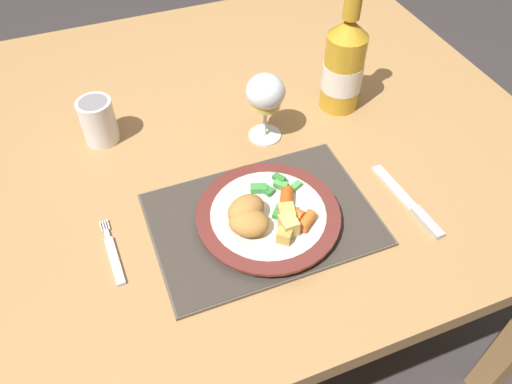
{
  "coord_description": "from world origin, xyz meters",
  "views": [
    {
      "loc": [
        -0.23,
        -0.74,
        1.39
      ],
      "look_at": [
        -0.02,
        -0.21,
        0.78
      ],
      "focal_mm": 35.0,
      "sensor_mm": 36.0,
      "label": 1
    }
  ],
  "objects_px": {
    "fork": "(113,256)",
    "table_knife": "(412,206)",
    "bottle": "(344,64)",
    "wine_glass": "(265,95)",
    "drinking_cup": "(98,120)",
    "dinner_plate": "(268,216)",
    "dining_table": "(229,160)"
  },
  "relations": [
    {
      "from": "table_knife",
      "to": "wine_glass",
      "type": "xyz_separation_m",
      "value": [
        -0.17,
        0.27,
        0.1
      ]
    },
    {
      "from": "fork",
      "to": "bottle",
      "type": "bearing_deg",
      "value": 23.13
    },
    {
      "from": "dinner_plate",
      "to": "wine_glass",
      "type": "bearing_deg",
      "value": 69.38
    },
    {
      "from": "fork",
      "to": "bottle",
      "type": "distance_m",
      "value": 0.57
    },
    {
      "from": "bottle",
      "to": "drinking_cup",
      "type": "relative_size",
      "value": 3.01
    },
    {
      "from": "dining_table",
      "to": "wine_glass",
      "type": "bearing_deg",
      "value": -36.49
    },
    {
      "from": "bottle",
      "to": "drinking_cup",
      "type": "bearing_deg",
      "value": 171.76
    },
    {
      "from": "wine_glass",
      "to": "drinking_cup",
      "type": "bearing_deg",
      "value": 160.39
    },
    {
      "from": "fork",
      "to": "table_knife",
      "type": "height_order",
      "value": "table_knife"
    },
    {
      "from": "fork",
      "to": "drinking_cup",
      "type": "bearing_deg",
      "value": 83.41
    },
    {
      "from": "drinking_cup",
      "to": "dinner_plate",
      "type": "bearing_deg",
      "value": -54.9
    },
    {
      "from": "fork",
      "to": "drinking_cup",
      "type": "distance_m",
      "value": 0.29
    },
    {
      "from": "fork",
      "to": "bottle",
      "type": "relative_size",
      "value": 0.5
    },
    {
      "from": "wine_glass",
      "to": "drinking_cup",
      "type": "relative_size",
      "value": 1.55
    },
    {
      "from": "table_knife",
      "to": "bottle",
      "type": "distance_m",
      "value": 0.32
    },
    {
      "from": "fork",
      "to": "table_knife",
      "type": "xyz_separation_m",
      "value": [
        0.5,
        -0.08,
        0.0
      ]
    },
    {
      "from": "wine_glass",
      "to": "drinking_cup",
      "type": "distance_m",
      "value": 0.32
    },
    {
      "from": "dining_table",
      "to": "drinking_cup",
      "type": "height_order",
      "value": "drinking_cup"
    },
    {
      "from": "dinner_plate",
      "to": "table_knife",
      "type": "height_order",
      "value": "dinner_plate"
    },
    {
      "from": "dinner_plate",
      "to": "bottle",
      "type": "bearing_deg",
      "value": 43.26
    },
    {
      "from": "wine_glass",
      "to": "bottle",
      "type": "distance_m",
      "value": 0.18
    },
    {
      "from": "wine_glass",
      "to": "dinner_plate",
      "type": "bearing_deg",
      "value": -110.62
    },
    {
      "from": "fork",
      "to": "drinking_cup",
      "type": "relative_size",
      "value": 1.51
    },
    {
      "from": "table_knife",
      "to": "bottle",
      "type": "height_order",
      "value": "bottle"
    },
    {
      "from": "dining_table",
      "to": "wine_glass",
      "type": "relative_size",
      "value": 8.74
    },
    {
      "from": "dining_table",
      "to": "wine_glass",
      "type": "height_order",
      "value": "wine_glass"
    },
    {
      "from": "table_knife",
      "to": "fork",
      "type": "bearing_deg",
      "value": 170.48
    },
    {
      "from": "dinner_plate",
      "to": "bottle",
      "type": "relative_size",
      "value": 0.88
    },
    {
      "from": "fork",
      "to": "wine_glass",
      "type": "height_order",
      "value": "wine_glass"
    },
    {
      "from": "drinking_cup",
      "to": "bottle",
      "type": "bearing_deg",
      "value": -8.24
    },
    {
      "from": "dinner_plate",
      "to": "fork",
      "type": "bearing_deg",
      "value": 174.4
    },
    {
      "from": "dinner_plate",
      "to": "bottle",
      "type": "height_order",
      "value": "bottle"
    }
  ]
}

